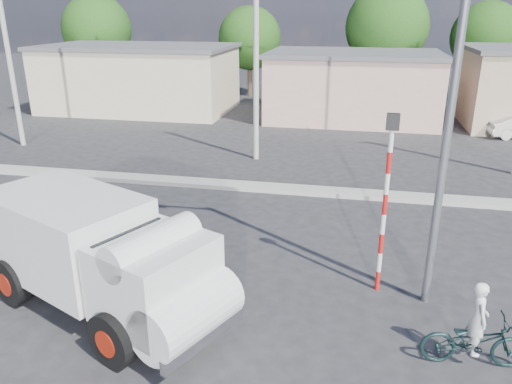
% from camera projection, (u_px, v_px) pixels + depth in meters
% --- Properties ---
extents(ground_plane, '(120.00, 120.00, 0.00)m').
position_uv_depth(ground_plane, '(236.00, 308.00, 11.50)').
color(ground_plane, '#27272A').
rests_on(ground_plane, ground).
extents(median, '(40.00, 0.80, 0.16)m').
position_uv_depth(median, '(287.00, 189.00, 18.82)').
color(median, '#99968E').
rests_on(median, ground).
extents(truck, '(6.53, 4.58, 2.55)m').
position_uv_depth(truck, '(101.00, 256.00, 10.90)').
color(truck, black).
rests_on(truck, ground).
extents(bicycle, '(2.04, 0.87, 1.05)m').
position_uv_depth(bicycle, '(474.00, 341.00, 9.52)').
color(bicycle, black).
rests_on(bicycle, ground).
extents(cyclist, '(0.40, 0.57, 1.49)m').
position_uv_depth(cyclist, '(476.00, 331.00, 9.44)').
color(cyclist, white).
rests_on(cyclist, ground).
extents(traffic_pole, '(0.28, 0.18, 4.36)m').
position_uv_depth(traffic_pole, '(386.00, 190.00, 11.37)').
color(traffic_pole, red).
rests_on(traffic_pole, ground).
extents(streetlight, '(2.34, 0.22, 9.00)m').
position_uv_depth(streetlight, '(445.00, 89.00, 10.09)').
color(streetlight, slate).
rests_on(streetlight, ground).
extents(building_row, '(37.80, 7.30, 4.44)m').
position_uv_depth(building_row, '(338.00, 83.00, 30.75)').
color(building_row, beige).
rests_on(building_row, ground).
extents(tree_row, '(43.62, 7.43, 8.42)m').
position_uv_depth(tree_row, '(383.00, 30.00, 35.18)').
color(tree_row, '#38281E').
rests_on(tree_row, ground).
extents(utility_poles, '(35.40, 0.24, 8.00)m').
position_uv_depth(utility_poles, '(381.00, 71.00, 20.49)').
color(utility_poles, '#99968E').
rests_on(utility_poles, ground).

